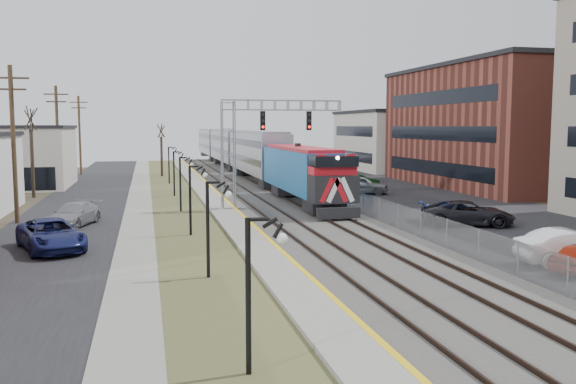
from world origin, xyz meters
name	(u,v)px	position (x,y,z in m)	size (l,w,h in m)	color
ground	(371,337)	(0.00, 0.00, 0.00)	(160.00, 160.00, 0.00)	#473D2D
street_west	(82,203)	(-11.50, 35.00, 0.02)	(7.00, 120.00, 0.04)	black
sidewalk	(139,201)	(-7.00, 35.00, 0.04)	(2.00, 120.00, 0.08)	gray
grass_median	(176,200)	(-4.00, 35.00, 0.03)	(4.00, 120.00, 0.06)	#50532C
platform	(212,198)	(-1.00, 35.00, 0.12)	(2.00, 120.00, 0.24)	gray
ballast_bed	(270,197)	(4.00, 35.00, 0.10)	(8.00, 120.00, 0.20)	#595651
parking_lot	(398,194)	(16.00, 35.00, 0.02)	(16.00, 120.00, 0.04)	black
platform_edge	(222,196)	(-0.12, 35.00, 0.24)	(0.24, 120.00, 0.01)	gold
track_near	(247,195)	(2.00, 35.00, 0.28)	(1.58, 120.00, 0.15)	#2D2119
track_far	(286,194)	(5.50, 35.00, 0.28)	(1.58, 120.00, 0.15)	#2D2119
train	(237,151)	(5.50, 64.66, 2.92)	(3.00, 85.85, 5.33)	#125898
signal_gantry	(251,135)	(1.22, 27.99, 5.59)	(9.00, 1.07, 8.15)	gray
lampposts	(190,200)	(-4.00, 18.29, 2.00)	(0.14, 62.14, 4.00)	black
utility_poles	(14,145)	(-14.50, 25.00, 5.00)	(0.28, 80.28, 10.00)	#4C3823
fence	(316,188)	(8.20, 35.00, 0.80)	(0.04, 120.00, 1.60)	gray
buildings_east	(563,125)	(30.00, 31.18, 6.31)	(16.00, 76.00, 15.00)	gray
bare_trees	(72,167)	(-12.66, 38.91, 2.70)	(12.30, 42.30, 5.95)	#382D23
car_lot_b	(572,248)	(12.05, 6.66, 0.80)	(1.69, 4.84, 1.59)	white
car_lot_c	(468,214)	(13.09, 17.53, 0.77)	(2.57, 5.57, 1.55)	black
car_lot_d	(456,213)	(13.00, 18.84, 0.67)	(1.87, 4.59, 1.33)	navy
car_lot_e	(361,185)	(12.75, 35.92, 0.83)	(1.95, 4.85, 1.65)	slate
car_lot_f	(356,182)	(13.53, 39.73, 0.78)	(1.65, 4.73, 1.56)	#0D4114
car_street_a	(51,236)	(-11.08, 15.39, 0.78)	(2.58, 5.59, 1.55)	navy
car_street_b	(74,215)	(-10.84, 23.04, 0.71)	(1.99, 4.91, 1.42)	gray
car_lot_g	(314,176)	(11.42, 47.10, 0.78)	(2.18, 5.36, 1.56)	gray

